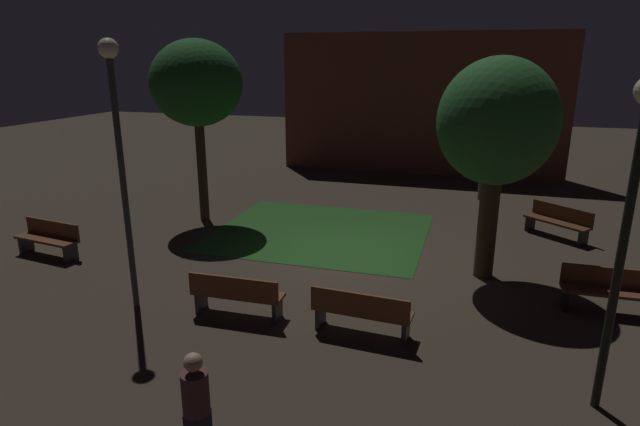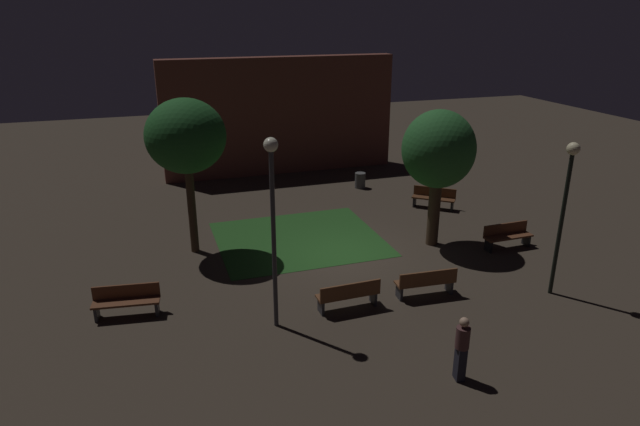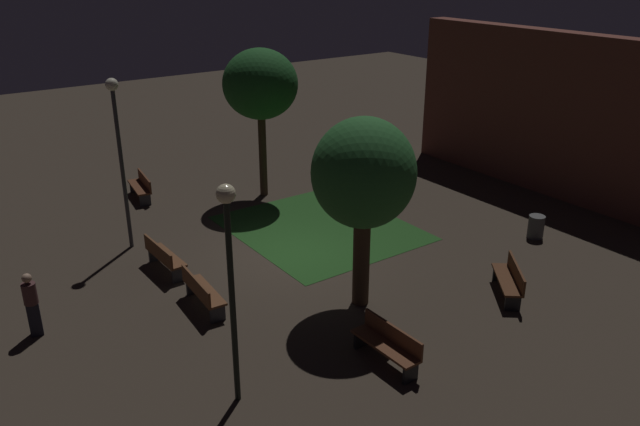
{
  "view_description": "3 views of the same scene",
  "coord_description": "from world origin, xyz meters",
  "views": [
    {
      "loc": [
        2.94,
        -11.82,
        4.8
      ],
      "look_at": [
        -0.7,
        0.24,
        1.05
      ],
      "focal_mm": 29.25,
      "sensor_mm": 36.0,
      "label": 1
    },
    {
      "loc": [
        -6.27,
        -16.33,
        7.99
      ],
      "look_at": [
        -0.66,
        0.72,
        1.35
      ],
      "focal_mm": 30.91,
      "sensor_mm": 36.0,
      "label": 2
    },
    {
      "loc": [
        14.36,
        -9.27,
        8.36
      ],
      "look_at": [
        -0.18,
        1.08,
        1.02
      ],
      "focal_mm": 35.67,
      "sensor_mm": 36.0,
      "label": 3
    }
  ],
  "objects": [
    {
      "name": "lamp_post_plaza_east",
      "position": [
        4.88,
        -4.56,
        3.13
      ],
      "size": [
        0.36,
        0.36,
        4.61
      ],
      "color": "black",
      "rests_on": "ground"
    },
    {
      "name": "grass_lawn",
      "position": [
        -1.14,
        1.79,
        0.01
      ],
      "size": [
        5.92,
        5.22,
        0.01
      ],
      "primitive_type": "cube",
      "color": "#23511E",
      "rests_on": "ground"
    },
    {
      "name": "tree_tall_center",
      "position": [
        -4.9,
        1.89,
        4.08
      ],
      "size": [
        2.64,
        2.64,
        5.35
      ],
      "color": "#423021",
      "rests_on": "ground"
    },
    {
      "name": "bench_front_left",
      "position": [
        1.22,
        -3.57,
        0.48
      ],
      "size": [
        1.83,
        0.6,
        0.88
      ],
      "color": "brown",
      "rests_on": "ground"
    },
    {
      "name": "bench_path_side",
      "position": [
        -1.22,
        -3.57,
        0.48
      ],
      "size": [
        1.81,
        0.52,
        0.88
      ],
      "color": "brown",
      "rests_on": "ground"
    },
    {
      "name": "pedestrian",
      "position": [
        0.07,
        -7.29,
        0.85
      ],
      "size": [
        0.32,
        0.32,
        1.61
      ],
      "color": "black",
      "rests_on": "ground"
    },
    {
      "name": "lamp_post_near_wall",
      "position": [
        -3.37,
        -3.74,
        3.44
      ],
      "size": [
        0.36,
        0.36,
        5.15
      ],
      "color": "#333338",
      "rests_on": "ground"
    },
    {
      "name": "building_wall_backdrop",
      "position": [
        0.54,
        10.8,
        2.92
      ],
      "size": [
        11.85,
        0.8,
        5.84
      ],
      "primitive_type": "cube",
      "color": "brown",
      "rests_on": "ground"
    },
    {
      "name": "tree_back_right",
      "position": [
        3.33,
        -0.14,
        3.46
      ],
      "size": [
        2.52,
        2.52,
        4.87
      ],
      "color": "#423021",
      "rests_on": "ground"
    },
    {
      "name": "ground_plane",
      "position": [
        0.0,
        0.0,
        0.0
      ],
      "size": [
        60.0,
        60.0,
        0.0
      ],
      "primitive_type": "plane",
      "color": "#3D3328"
    },
    {
      "name": "bench_near_trees",
      "position": [
        5.68,
        -1.28,
        0.48
      ],
      "size": [
        1.81,
        0.51,
        0.88
      ],
      "color": "brown",
      "rests_on": "ground"
    },
    {
      "name": "trash_bin",
      "position": [
        3.39,
        6.9,
        0.36
      ],
      "size": [
        0.5,
        0.5,
        0.73
      ],
      "primitive_type": "cylinder",
      "color": "#4C4C4C",
      "rests_on": "ground"
    },
    {
      "name": "bench_by_lamp",
      "position": [
        -7.16,
        -1.95,
        0.48
      ],
      "size": [
        1.85,
        0.72,
        0.88
      ],
      "color": "brown",
      "rests_on": "ground"
    },
    {
      "name": "bench_lawn_edge",
      "position": [
        5.3,
        3.27,
        0.48
      ],
      "size": [
        1.7,
        1.51,
        0.88
      ],
      "color": "#512D19",
      "rests_on": "ground"
    }
  ]
}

